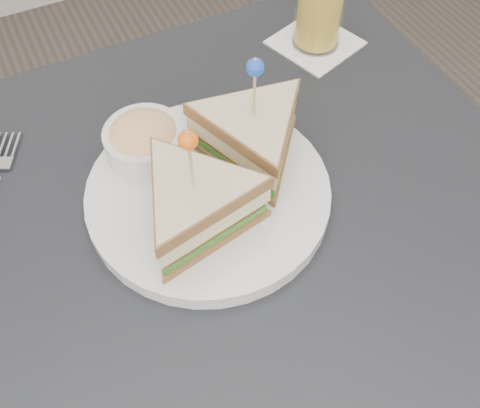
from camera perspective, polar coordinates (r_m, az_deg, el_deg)
The scene contains 3 objects.
table at distance 0.69m, azimuth -0.38°, elevation -7.02°, with size 0.80×0.80×0.75m.
plate_meal at distance 0.62m, azimuth -2.87°, elevation 3.50°, with size 0.37×0.37×0.17m.
drink_set at distance 0.84m, azimuth 8.55°, elevation 20.12°, with size 0.14×0.14×0.15m.
Camera 1 is at (-0.14, -0.30, 1.28)m, focal length 40.00 mm.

